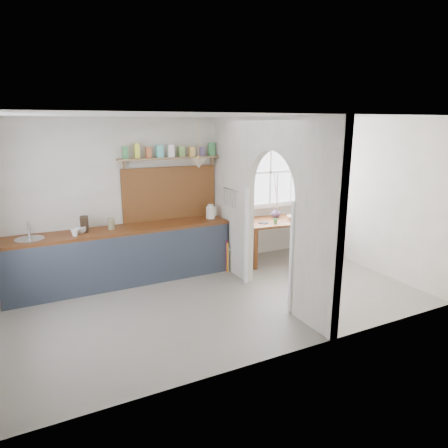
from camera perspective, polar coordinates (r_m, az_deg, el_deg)
name	(u,v)px	position (r m, az deg, el deg)	size (l,w,h in m)	color
floor	(222,299)	(5.95, -0.29, -10.71)	(5.80, 3.20, 0.01)	gray
ceiling	(222,116)	(5.40, -0.33, 15.18)	(5.80, 3.20, 0.01)	silver
walls	(222,213)	(5.53, -0.31, 1.59)	(5.81, 3.21, 2.60)	silver
partition	(263,197)	(5.89, 5.57, 3.80)	(0.12, 3.20, 2.60)	silver
nook_window	(270,172)	(7.70, 6.63, 7.34)	(1.76, 0.10, 1.30)	white
counter	(122,255)	(6.62, -14.33, -4.30)	(3.50, 0.60, 0.90)	#5F2F15
sink	(30,240)	(6.35, -26.02, -2.03)	(0.40, 0.40, 0.02)	#ABB0B8
backsplash	(170,193)	(6.88, -7.69, 4.38)	(1.65, 0.03, 0.90)	brown
shelf	(171,154)	(6.72, -7.64, 9.82)	(1.75, 0.20, 0.21)	#946F55
pendant_lamp	(199,163)	(6.54, -3.64, 8.67)	(0.26, 0.26, 0.16)	beige
utensil_rail	(231,190)	(6.56, 0.99, 4.93)	(0.02, 0.02, 0.50)	#ABB0B8
dining_table	(276,240)	(7.52, 7.41, -2.30)	(1.24, 0.82, 0.77)	#5F2F15
chair_left	(234,244)	(7.07, 1.49, -2.95)	(0.39, 0.39, 0.84)	white
chair_right	(316,231)	(8.00, 12.98, -1.04)	(0.41, 0.41, 0.91)	white
kettle	(211,211)	(6.92, -1.93, 1.83)	(0.21, 0.17, 0.25)	white
mug_a	(75,233)	(6.24, -20.53, -1.18)	(0.11, 0.11, 0.10)	white
mug_b	(81,230)	(6.37, -19.70, -0.77)	(0.14, 0.14, 0.11)	silver
knife_block	(84,224)	(6.43, -19.32, -0.01)	(0.11, 0.15, 0.24)	#312215
jar	(111,224)	(6.47, -15.82, 0.05)	(0.11, 0.11, 0.17)	#827E58
towel_magenta	(227,256)	(6.92, 0.37, -4.63)	(0.02, 0.03, 0.55)	#B11F53
towel_orange	(228,258)	(6.89, 0.51, -4.91)	(0.02, 0.03, 0.53)	orange
bowl	(295,218)	(7.53, 10.12, 0.91)	(0.27, 0.27, 0.07)	white
table_cup	(275,221)	(7.18, 7.36, 0.43)	(0.09, 0.09, 0.08)	#59AA5B
plate	(263,223)	(7.17, 5.64, 0.19)	(0.18, 0.18, 0.01)	black
vase	(276,213)	(7.61, 7.41, 1.62)	(0.18, 0.18, 0.19)	#493253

